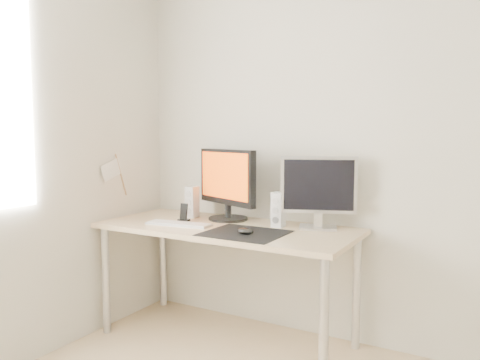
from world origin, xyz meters
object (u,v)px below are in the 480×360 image
at_px(speaker_left, 192,202).
at_px(main_monitor, 227,182).
at_px(desk, 226,238).
at_px(speaker_right, 278,210).
at_px(keyboard, 179,224).
at_px(second_monitor, 319,189).
at_px(mouse, 245,231).
at_px(phone_dock, 184,216).

bearing_deg(speaker_left, main_monitor, 7.22).
relative_size(desk, speaker_right, 7.53).
relative_size(desk, keyboard, 3.71).
bearing_deg(second_monitor, desk, -158.99).
relative_size(main_monitor, speaker_left, 2.47).
xyz_separation_m(mouse, keyboard, (-0.50, 0.04, -0.01)).
distance_m(desk, phone_dock, 0.34).
bearing_deg(phone_dock, speaker_left, 104.87).
distance_m(mouse, second_monitor, 0.52).
bearing_deg(mouse, main_monitor, 133.70).
bearing_deg(keyboard, mouse, -4.92).
xyz_separation_m(desk, main_monitor, (-0.10, 0.18, 0.33)).
relative_size(second_monitor, phone_dock, 3.72).
bearing_deg(keyboard, phone_dock, 112.25).
xyz_separation_m(speaker_right, phone_dock, (-0.61, -0.13, -0.07)).
distance_m(mouse, phone_dock, 0.57).
relative_size(desk, second_monitor, 3.67).
bearing_deg(desk, mouse, -36.21).
height_order(second_monitor, phone_dock, second_monitor).
relative_size(main_monitor, second_monitor, 1.20).
height_order(speaker_right, keyboard, speaker_right).
bearing_deg(phone_dock, second_monitor, 13.50).
xyz_separation_m(desk, speaker_left, (-0.36, 0.15, 0.18)).
xyz_separation_m(desk, second_monitor, (0.52, 0.20, 0.32)).
bearing_deg(desk, keyboard, -155.63).
bearing_deg(keyboard, speaker_right, 24.25).
height_order(second_monitor, keyboard, second_monitor).
xyz_separation_m(main_monitor, speaker_right, (0.39, -0.05, -0.15)).
xyz_separation_m(second_monitor, phone_dock, (-0.84, -0.20, -0.21)).
height_order(main_monitor, speaker_left, main_monitor).
bearing_deg(speaker_right, second_monitor, 16.82).
height_order(mouse, desk, mouse).
height_order(main_monitor, speaker_right, main_monitor).
relative_size(speaker_left, phone_dock, 1.81).
distance_m(desk, speaker_right, 0.37).
bearing_deg(mouse, speaker_left, 152.06).
height_order(desk, main_monitor, main_monitor).
bearing_deg(keyboard, speaker_left, 108.28).
distance_m(mouse, speaker_right, 0.32).
xyz_separation_m(mouse, phone_dock, (-0.55, 0.16, 0.01)).
xyz_separation_m(mouse, speaker_left, (-0.59, 0.31, 0.09)).
distance_m(keyboard, phone_dock, 0.13).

